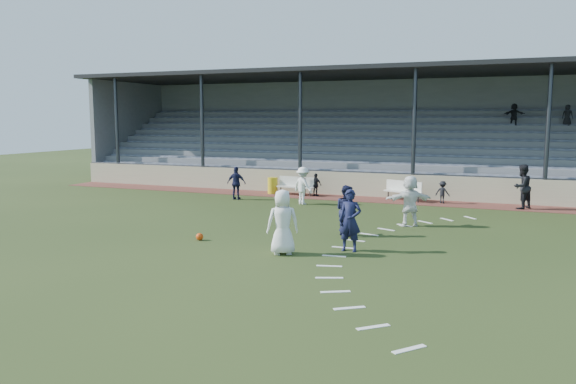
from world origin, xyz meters
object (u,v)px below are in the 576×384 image
(bench_right, at_px, (403,189))
(football, at_px, (200,237))
(player_navy_lead, at_px, (350,220))
(bench_left, at_px, (296,184))
(trash_bin, at_px, (273,186))
(official, at_px, (522,187))
(player_white_lead, at_px, (283,222))

(bench_right, relative_size, football, 8.27)
(player_navy_lead, bearing_deg, bench_right, 90.86)
(bench_left, height_order, trash_bin, bench_left)
(trash_bin, xyz_separation_m, official, (12.21, -0.55, 0.55))
(player_navy_lead, bearing_deg, player_white_lead, -148.53)
(player_navy_lead, height_order, official, official)
(football, bearing_deg, bench_left, 94.96)
(trash_bin, bearing_deg, football, -78.35)
(player_white_lead, bearing_deg, bench_right, -125.43)
(bench_left, height_order, player_navy_lead, player_navy_lead)
(official, bearing_deg, trash_bin, -54.92)
(bench_right, distance_m, player_white_lead, 12.28)
(bench_right, bearing_deg, official, 16.30)
(trash_bin, bearing_deg, player_navy_lead, -56.33)
(player_white_lead, bearing_deg, player_navy_lead, -176.53)
(trash_bin, relative_size, player_white_lead, 0.44)
(player_white_lead, relative_size, player_navy_lead, 1.02)
(player_white_lead, bearing_deg, football, -41.97)
(player_white_lead, bearing_deg, official, -149.01)
(bench_left, relative_size, official, 1.04)
(football, distance_m, player_white_lead, 3.45)
(bench_right, distance_m, trash_bin, 6.91)
(football, bearing_deg, trash_bin, 101.65)
(bench_left, xyz_separation_m, player_navy_lead, (5.98, -10.94, 0.36))
(bench_right, relative_size, player_white_lead, 1.04)
(bench_right, xyz_separation_m, football, (-4.56, -11.48, -0.46))
(bench_right, xyz_separation_m, official, (5.30, -0.62, 0.41))
(trash_bin, bearing_deg, player_white_lead, -65.17)
(bench_left, bearing_deg, player_white_lead, -64.95)
(player_white_lead, height_order, player_navy_lead, player_white_lead)
(football, distance_m, player_navy_lead, 5.07)
(bench_left, height_order, football, bench_left)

